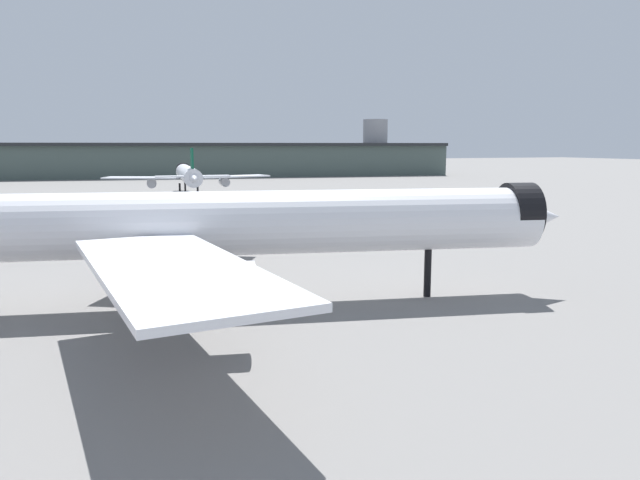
% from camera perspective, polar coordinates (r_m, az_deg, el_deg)
% --- Properties ---
extents(ground, '(900.00, 900.00, 0.00)m').
position_cam_1_polar(ground, '(48.71, -5.58, -5.77)').
color(ground, slate).
extents(airliner_near_gate, '(54.89, 49.46, 14.50)m').
position_cam_1_polar(airliner_near_gate, '(46.38, -8.61, 1.46)').
color(airliner_near_gate, white).
rests_on(airliner_near_gate, ground).
extents(airliner_far_taxiway, '(40.30, 44.28, 11.90)m').
position_cam_1_polar(airliner_far_taxiway, '(151.15, -12.61, 6.15)').
color(airliner_far_taxiway, silver).
rests_on(airliner_far_taxiway, ground).
extents(terminal_building, '(221.95, 61.12, 23.40)m').
position_cam_1_polar(terminal_building, '(245.72, -13.06, 7.58)').
color(terminal_building, '#475651').
rests_on(terminal_building, ground).
extents(baggage_tug_wing, '(3.52, 2.64, 1.85)m').
position_cam_1_polar(baggage_tug_wing, '(73.68, -26.47, -0.83)').
color(baggage_tug_wing, black).
rests_on(baggage_tug_wing, ground).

